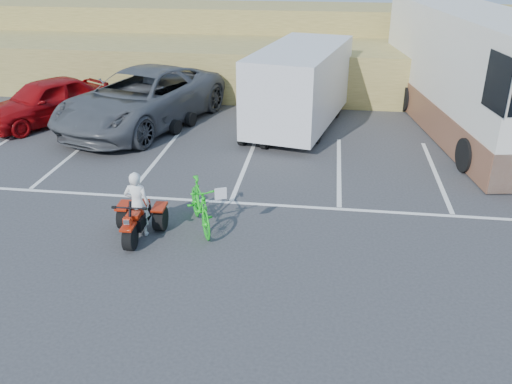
# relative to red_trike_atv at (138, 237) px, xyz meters

# --- Properties ---
(ground) EXTENTS (100.00, 100.00, 0.00)m
(ground) POSITION_rel_red_trike_atv_xyz_m (1.72, -0.41, 0.00)
(ground) COLOR #343436
(ground) RESTS_ON ground
(parking_stripes) EXTENTS (28.00, 5.16, 0.01)m
(parking_stripes) POSITION_rel_red_trike_atv_xyz_m (2.59, 3.66, 0.00)
(parking_stripes) COLOR white
(parking_stripes) RESTS_ON ground
(grass_embankment) EXTENTS (40.00, 8.50, 3.10)m
(grass_embankment) POSITION_rel_red_trike_atv_xyz_m (1.72, 15.07, 1.42)
(grass_embankment) COLOR olive
(grass_embankment) RESTS_ON ground
(red_trike_atv) EXTENTS (1.15, 1.50, 0.95)m
(red_trike_atv) POSITION_rel_red_trike_atv_xyz_m (0.00, 0.00, 0.00)
(red_trike_atv) COLOR #A21D09
(red_trike_atv) RESTS_ON ground
(rider) EXTENTS (0.56, 0.38, 1.50)m
(rider) POSITION_rel_red_trike_atv_xyz_m (-0.01, 0.15, 0.75)
(rider) COLOR white
(rider) RESTS_ON ground
(green_dirt_bike) EXTENTS (1.28, 1.94, 1.14)m
(green_dirt_bike) POSITION_rel_red_trike_atv_xyz_m (1.28, 0.65, 0.57)
(green_dirt_bike) COLOR #14BF19
(green_dirt_bike) RESTS_ON ground
(grey_pickup) EXTENTS (5.21, 7.63, 1.94)m
(grey_pickup) POSITION_rel_red_trike_atv_xyz_m (-2.43, 7.69, 0.97)
(grey_pickup) COLOR #494C51
(grey_pickup) RESTS_ON ground
(red_car) EXTENTS (4.06, 4.93, 1.58)m
(red_car) POSITION_rel_red_trike_atv_xyz_m (-5.91, 7.55, 0.79)
(red_car) COLOR #94080B
(red_car) RESTS_ON ground
(cargo_trailer) EXTENTS (3.51, 6.23, 2.74)m
(cargo_trailer) POSITION_rel_red_trike_atv_xyz_m (3.02, 8.32, 1.48)
(cargo_trailer) COLOR silver
(cargo_trailer) RESTS_ON ground
(rv_motorhome) EXTENTS (4.53, 11.14, 3.89)m
(rv_motorhome) POSITION_rel_red_trike_atv_xyz_m (8.62, 8.82, 1.69)
(rv_motorhome) COLOR silver
(rv_motorhome) RESTS_ON ground
(quad_atv_blue) EXTENTS (1.47, 1.70, 0.94)m
(quad_atv_blue) POSITION_rel_red_trike_atv_xyz_m (-1.31, 7.49, 0.00)
(quad_atv_blue) COLOR navy
(quad_atv_blue) RESTS_ON ground
(quad_atv_green) EXTENTS (1.31, 1.53, 0.85)m
(quad_atv_green) POSITION_rel_red_trike_atv_xyz_m (1.87, 6.44, 0.00)
(quad_atv_green) COLOR #1C5E15
(quad_atv_green) RESTS_ON ground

